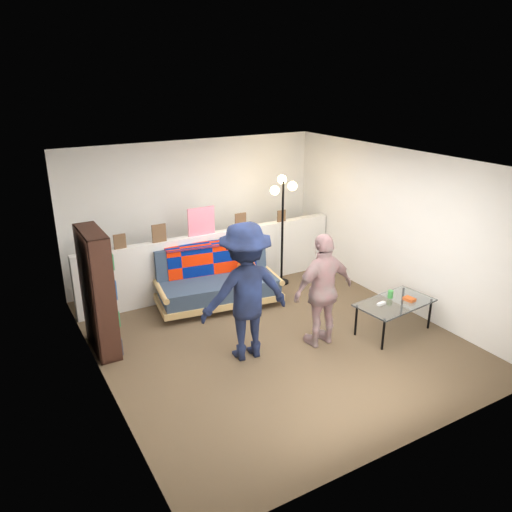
{
  "coord_description": "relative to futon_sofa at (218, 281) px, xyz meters",
  "views": [
    {
      "loc": [
        -3.21,
        -5.18,
        3.44
      ],
      "look_at": [
        0.0,
        0.4,
        1.05
      ],
      "focal_mm": 35.0,
      "sensor_mm": 36.0,
      "label": 1
    }
  ],
  "objects": [
    {
      "name": "room_shell",
      "position": [
        0.17,
        -0.81,
        1.29
      ],
      "size": [
        4.6,
        5.05,
        2.45
      ],
      "color": "silver",
      "rests_on": "ground"
    },
    {
      "name": "person_left",
      "position": [
        -0.36,
        -1.53,
        0.51
      ],
      "size": [
        1.2,
        0.76,
        1.77
      ],
      "primitive_type": "imported",
      "rotation": [
        0.0,
        0.0,
        3.05
      ],
      "color": "black",
      "rests_on": "ground"
    },
    {
      "name": "floor_lamp",
      "position": [
        1.32,
        0.23,
        0.94
      ],
      "size": [
        0.39,
        0.34,
        1.85
      ],
      "color": "black",
      "rests_on": "ground"
    },
    {
      "name": "half_wall_ledge",
      "position": [
        0.17,
        0.52,
        0.12
      ],
      "size": [
        4.45,
        0.15,
        1.0
      ],
      "primitive_type": "cube",
      "color": "silver",
      "rests_on": "ground"
    },
    {
      "name": "futon_sofa",
      "position": [
        0.0,
        0.0,
        0.0
      ],
      "size": [
        1.99,
        1.15,
        0.81
      ],
      "color": "tan",
      "rests_on": "ground"
    },
    {
      "name": "person_right",
      "position": [
        0.67,
        -1.77,
        0.39
      ],
      "size": [
        0.91,
        0.4,
        1.54
      ],
      "primitive_type": "imported",
      "rotation": [
        0.0,
        0.0,
        3.16
      ],
      "color": "#CE8589",
      "rests_on": "ground"
    },
    {
      "name": "bookshelf",
      "position": [
        -1.91,
        -0.47,
        0.38
      ],
      "size": [
        0.27,
        0.82,
        1.63
      ],
      "color": "black",
      "rests_on": "ground"
    },
    {
      "name": "ledge_decor",
      "position": [
        -0.06,
        0.5,
        0.8
      ],
      "size": [
        2.97,
        0.02,
        0.45
      ],
      "color": "brown",
      "rests_on": "half_wall_ledge"
    },
    {
      "name": "coffee_table",
      "position": [
        1.72,
        -2.03,
        0.05
      ],
      "size": [
        1.15,
        0.71,
        0.57
      ],
      "color": "black",
      "rests_on": "ground"
    },
    {
      "name": "ground",
      "position": [
        0.17,
        -1.28,
        -0.38
      ],
      "size": [
        5.0,
        5.0,
        0.0
      ],
      "primitive_type": "plane",
      "color": "brown",
      "rests_on": "ground"
    }
  ]
}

